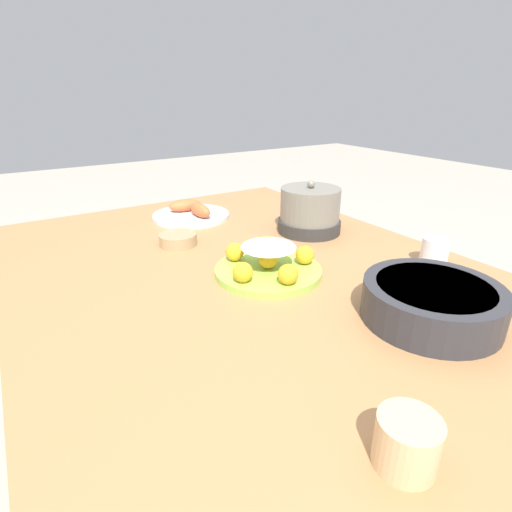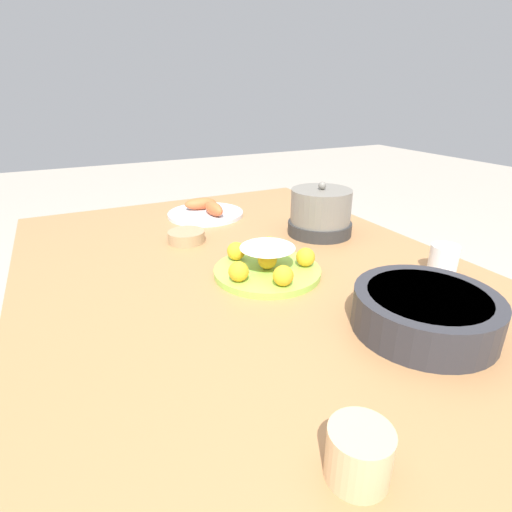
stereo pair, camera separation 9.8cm
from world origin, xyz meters
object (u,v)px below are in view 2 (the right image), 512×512
object	(u,v)px
warming_pot	(320,213)
serving_bowl	(425,310)
seafood_platter	(206,211)
cup_near	(359,454)
dining_table	(246,293)
cup_far	(443,259)
cake_plate	(267,264)
sauce_bowl	(186,236)

from	to	relation	value
warming_pot	serving_bowl	bearing A→B (deg)	-14.20
seafood_platter	cup_near	world-z (taller)	cup_near
dining_table	cup_near	size ratio (longest dim) A/B	18.70
cup_near	warming_pot	size ratio (longest dim) A/B	0.39
cup_far	warming_pot	world-z (taller)	warming_pot
cup_near	cup_far	distance (m)	0.66
cake_plate	cup_far	bearing A→B (deg)	64.88
warming_pot	sauce_bowl	bearing A→B (deg)	-106.07
cake_plate	serving_bowl	distance (m)	0.38
serving_bowl	seafood_platter	size ratio (longest dim) A/B	0.99
cup_near	cup_far	world-z (taller)	cup_far
cake_plate	warming_pot	xyz separation A→B (m)	(-0.19, 0.29, 0.04)
warming_pot	dining_table	bearing A→B (deg)	-68.10
dining_table	cake_plate	size ratio (longest dim) A/B	5.50
sauce_bowl	cup_near	xyz separation A→B (m)	(0.85, -0.05, 0.02)
sauce_bowl	seafood_platter	distance (m)	0.27
sauce_bowl	warming_pot	bearing A→B (deg)	73.93
cake_plate	cup_near	xyz separation A→B (m)	(0.54, -0.17, 0.01)
sauce_bowl	seafood_platter	xyz separation A→B (m)	(-0.23, 0.14, -0.00)
cake_plate	dining_table	bearing A→B (deg)	-154.72
cup_far	sauce_bowl	bearing A→B (deg)	-134.16
dining_table	sauce_bowl	xyz separation A→B (m)	(-0.24, -0.08, 0.09)
seafood_platter	cup_far	world-z (taller)	cup_far
dining_table	sauce_bowl	distance (m)	0.27
seafood_platter	cup_far	size ratio (longest dim) A/B	3.72
sauce_bowl	cup_near	distance (m)	0.85
seafood_platter	sauce_bowl	bearing A→B (deg)	-32.13
dining_table	warming_pot	xyz separation A→B (m)	(-0.13, 0.32, 0.14)
dining_table	seafood_platter	bearing A→B (deg)	172.50
serving_bowl	warming_pot	world-z (taller)	warming_pot
serving_bowl	cup_far	xyz separation A→B (m)	(-0.16, 0.24, -0.00)
cake_plate	seafood_platter	world-z (taller)	cake_plate
sauce_bowl	cup_far	size ratio (longest dim) A/B	1.50
sauce_bowl	warming_pot	distance (m)	0.42
cake_plate	sauce_bowl	size ratio (longest dim) A/B	2.42
sauce_bowl	seafood_platter	bearing A→B (deg)	147.87
serving_bowl	dining_table	bearing A→B (deg)	-156.22
sauce_bowl	cup_far	distance (m)	0.71
dining_table	cup_near	world-z (taller)	cup_near
seafood_platter	cup_near	distance (m)	1.10
sauce_bowl	cup_far	xyz separation A→B (m)	(0.49, 0.51, 0.02)
serving_bowl	cup_near	size ratio (longest dim) A/B	3.44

